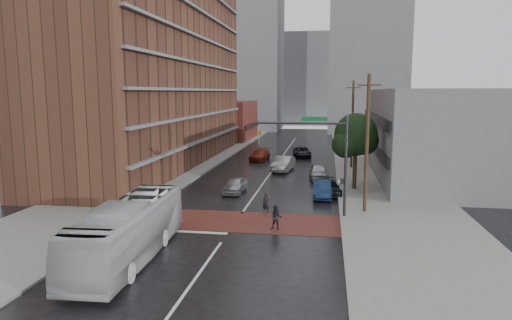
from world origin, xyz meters
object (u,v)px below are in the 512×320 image
(car_travel_b, at_px, (283,164))
(pedestrian_a, at_px, (266,203))
(car_travel_a, at_px, (235,185))
(suv_travel, at_px, (302,152))
(car_parked_near, at_px, (322,189))
(car_parked_mid, at_px, (330,187))
(car_travel_c, at_px, (260,155))
(transit_bus, at_px, (129,231))
(pedestrian_b, at_px, (276,218))
(car_parked_far, at_px, (318,172))

(car_travel_b, bearing_deg, pedestrian_a, -80.27)
(car_travel_a, xyz_separation_m, suv_travel, (4.53, 23.02, 0.01))
(car_travel_b, relative_size, suv_travel, 1.00)
(car_travel_a, xyz_separation_m, car_parked_near, (7.52, -0.71, 0.01))
(car_travel_b, height_order, suv_travel, car_travel_b)
(car_travel_b, height_order, car_parked_mid, car_travel_b)
(car_travel_c, relative_size, car_parked_mid, 1.16)
(car_travel_c, distance_m, suv_travel, 6.43)
(suv_travel, bearing_deg, car_parked_near, -90.15)
(transit_bus, relative_size, car_travel_c, 2.36)
(pedestrian_b, bearing_deg, car_parked_far, 90.50)
(car_travel_a, bearing_deg, car_parked_near, -1.86)
(car_parked_near, bearing_deg, car_travel_c, 110.30)
(car_parked_mid, bearing_deg, suv_travel, 90.49)
(transit_bus, relative_size, car_travel_a, 2.84)
(car_travel_c, bearing_deg, pedestrian_b, -73.14)
(transit_bus, distance_m, pedestrian_b, 9.51)
(car_travel_b, bearing_deg, car_travel_a, -96.61)
(transit_bus, bearing_deg, pedestrian_a, 57.75)
(car_travel_a, height_order, car_travel_b, car_travel_b)
(car_parked_far, bearing_deg, car_parked_near, -91.13)
(transit_bus, height_order, car_travel_a, transit_bus)
(car_travel_a, bearing_deg, car_travel_b, 78.66)
(pedestrian_a, height_order, car_travel_a, pedestrian_a)
(pedestrian_a, xyz_separation_m, car_travel_c, (-4.24, 25.49, -0.05))
(car_travel_b, distance_m, car_parked_mid, 12.08)
(car_parked_near, height_order, car_parked_mid, car_parked_near)
(pedestrian_a, height_order, car_parked_far, car_parked_far)
(suv_travel, bearing_deg, car_parked_mid, -88.09)
(pedestrian_a, bearing_deg, car_travel_c, 109.36)
(pedestrian_b, bearing_deg, car_parked_near, 81.75)
(pedestrian_b, distance_m, suv_travel, 33.29)
(pedestrian_b, xyz_separation_m, car_parked_near, (2.76, 9.56, -0.11))
(transit_bus, distance_m, pedestrian_a, 11.93)
(pedestrian_a, xyz_separation_m, car_travel_b, (-0.47, 17.97, 0.08))
(car_travel_b, height_order, car_travel_c, car_travel_b)
(suv_travel, bearing_deg, car_parked_far, -88.10)
(car_travel_a, distance_m, car_travel_b, 12.12)
(transit_bus, distance_m, car_travel_c, 35.89)
(pedestrian_b, height_order, suv_travel, pedestrian_b)
(transit_bus, bearing_deg, car_travel_c, 84.62)
(car_parked_mid, relative_size, car_parked_far, 0.92)
(pedestrian_b, distance_m, car_travel_c, 29.99)
(transit_bus, relative_size, pedestrian_a, 7.63)
(car_parked_mid, bearing_deg, pedestrian_a, -131.97)
(pedestrian_a, bearing_deg, car_parked_near, 64.49)
(transit_bus, bearing_deg, car_parked_near, 55.57)
(car_travel_b, bearing_deg, car_travel_c, 124.90)
(transit_bus, relative_size, car_parked_near, 2.69)
(car_parked_mid, bearing_deg, car_parked_near, -122.41)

